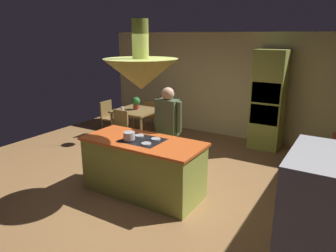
# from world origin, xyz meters

# --- Properties ---
(ground) EXTENTS (8.16, 8.16, 0.00)m
(ground) POSITION_xyz_m (0.00, 0.00, 0.00)
(ground) COLOR #9E7042
(wall_back) EXTENTS (6.80, 0.10, 2.55)m
(wall_back) POSITION_xyz_m (0.00, 3.45, 1.27)
(wall_back) COLOR beige
(wall_back) RESTS_ON ground
(kitchen_island) EXTENTS (1.94, 0.87, 0.92)m
(kitchen_island) POSITION_xyz_m (0.00, -0.20, 0.46)
(kitchen_island) COLOR #939E42
(kitchen_island) RESTS_ON ground
(oven_tower) EXTENTS (0.66, 0.62, 2.19)m
(oven_tower) POSITION_xyz_m (1.10, 3.04, 1.09)
(oven_tower) COLOR #939E42
(oven_tower) RESTS_ON ground
(dining_table) EXTENTS (0.97, 0.93, 0.76)m
(dining_table) POSITION_xyz_m (-1.70, 1.90, 0.66)
(dining_table) COLOR olive
(dining_table) RESTS_ON ground
(person_at_island) EXTENTS (0.53, 0.22, 1.64)m
(person_at_island) POSITION_xyz_m (0.03, 0.50, 0.94)
(person_at_island) COLOR tan
(person_at_island) RESTS_ON ground
(range_hood) EXTENTS (1.10, 1.10, 1.00)m
(range_hood) POSITION_xyz_m (0.00, -0.20, 1.96)
(range_hood) COLOR #939E42
(pendant_light_over_table) EXTENTS (0.32, 0.32, 0.82)m
(pendant_light_over_table) POSITION_xyz_m (-1.70, 1.90, 1.86)
(pendant_light_over_table) COLOR beige
(chair_facing_island) EXTENTS (0.40, 0.40, 0.87)m
(chair_facing_island) POSITION_xyz_m (-1.70, 1.21, 0.50)
(chair_facing_island) COLOR olive
(chair_facing_island) RESTS_ON ground
(chair_by_back_wall) EXTENTS (0.40, 0.40, 0.87)m
(chair_by_back_wall) POSITION_xyz_m (-1.70, 2.59, 0.50)
(chair_by_back_wall) COLOR olive
(chair_by_back_wall) RESTS_ON ground
(chair_at_corner) EXTENTS (0.40, 0.40, 0.87)m
(chair_at_corner) POSITION_xyz_m (-2.56, 1.90, 0.50)
(chair_at_corner) COLOR olive
(chair_at_corner) RESTS_ON ground
(potted_plant_on_table) EXTENTS (0.20, 0.20, 0.30)m
(potted_plant_on_table) POSITION_xyz_m (-1.73, 1.94, 0.93)
(potted_plant_on_table) COLOR #99382D
(potted_plant_on_table) RESTS_ON dining_table
(cup_on_table) EXTENTS (0.07, 0.07, 0.09)m
(cup_on_table) POSITION_xyz_m (-1.93, 1.67, 0.81)
(cup_on_table) COLOR white
(cup_on_table) RESTS_ON dining_table
(cooking_pot_on_cooktop) EXTENTS (0.18, 0.18, 0.12)m
(cooking_pot_on_cooktop) POSITION_xyz_m (-0.16, -0.33, 0.98)
(cooking_pot_on_cooktop) COLOR #B2B2B7
(cooking_pot_on_cooktop) RESTS_ON kitchen_island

